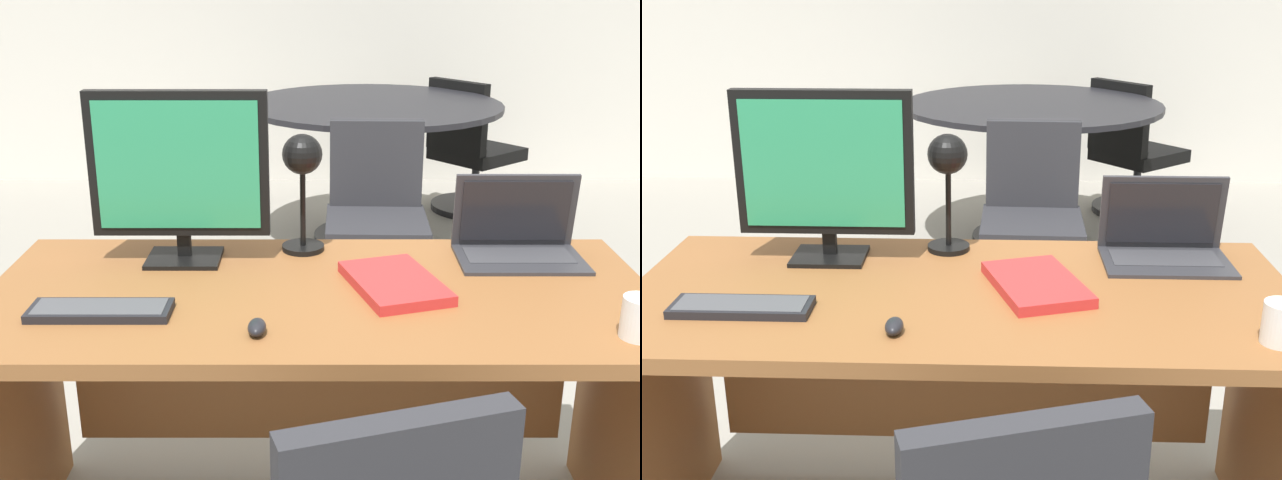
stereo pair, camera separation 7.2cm
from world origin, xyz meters
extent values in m
plane|color=gray|center=(0.00, 1.50, 0.00)|extent=(12.00, 12.00, 0.00)
cube|color=brown|center=(0.00, 0.00, 0.74)|extent=(1.67, 0.77, 0.04)
cube|color=brown|center=(-0.82, 0.00, 0.36)|extent=(0.04, 0.68, 0.72)
cube|color=brown|center=(0.82, 0.00, 0.36)|extent=(0.04, 0.68, 0.72)
cube|color=brown|center=(0.00, 0.29, 0.39)|extent=(1.47, 0.02, 0.50)
cube|color=black|center=(-0.37, 0.21, 0.76)|extent=(0.20, 0.16, 0.01)
cube|color=black|center=(-0.37, 0.22, 0.80)|extent=(0.04, 0.02, 0.07)
cube|color=black|center=(-0.37, 0.21, 1.03)|extent=(0.48, 0.04, 0.39)
cube|color=#2D9966|center=(-0.37, 0.19, 1.03)|extent=(0.43, 0.00, 0.34)
cube|color=#2D2D33|center=(0.55, 0.21, 0.76)|extent=(0.34, 0.23, 0.01)
cube|color=#38383D|center=(0.55, 0.22, 0.77)|extent=(0.29, 0.12, 0.00)
cube|color=#2D2D33|center=(0.55, 0.30, 0.87)|extent=(0.34, 0.04, 0.21)
cube|color=black|center=(0.55, 0.29, 0.87)|extent=(0.30, 0.03, 0.18)
cube|color=black|center=(-0.51, -0.14, 0.77)|extent=(0.33, 0.11, 0.02)
cube|color=#47474C|center=(-0.51, -0.14, 0.78)|extent=(0.30, 0.09, 0.00)
ellipsoid|color=black|center=(-0.14, -0.24, 0.77)|extent=(0.04, 0.07, 0.03)
cylinder|color=black|center=(-0.05, 0.30, 0.76)|extent=(0.12, 0.12, 0.01)
cylinder|color=black|center=(-0.05, 0.30, 0.89)|extent=(0.02, 0.02, 0.23)
sphere|color=black|center=(-0.05, 0.27, 1.04)|extent=(0.11, 0.11, 0.11)
cube|color=red|center=(0.19, 0.01, 0.77)|extent=(0.28, 0.35, 0.03)
cylinder|color=white|center=(0.69, -0.26, 0.80)|extent=(0.08, 0.08, 0.09)
cylinder|color=black|center=(0.29, 2.54, 0.02)|extent=(0.65, 0.65, 0.04)
cylinder|color=black|center=(0.29, 2.54, 0.41)|extent=(0.08, 0.08, 0.74)
cylinder|color=black|center=(0.29, 2.54, 0.79)|extent=(1.44, 1.44, 0.03)
cylinder|color=black|center=(1.01, 3.15, 0.02)|extent=(0.56, 0.56, 0.04)
cylinder|color=black|center=(1.01, 3.15, 0.19)|extent=(0.05, 0.05, 0.30)
cube|color=black|center=(1.01, 3.15, 0.38)|extent=(0.65, 0.65, 0.08)
cube|color=black|center=(0.85, 3.01, 0.64)|extent=(0.33, 0.37, 0.44)
cylinder|color=black|center=(0.26, 1.59, 0.02)|extent=(0.56, 0.56, 0.04)
cylinder|color=black|center=(0.26, 1.59, 0.20)|extent=(0.05, 0.05, 0.32)
cube|color=#2D2D33|center=(0.26, 1.59, 0.40)|extent=(0.47, 0.47, 0.08)
cube|color=#2D2D33|center=(0.27, 1.81, 0.64)|extent=(0.44, 0.07, 0.41)
camera|label=1|loc=(0.00, -1.81, 1.52)|focal=44.04mm
camera|label=2|loc=(0.07, -1.81, 1.52)|focal=44.04mm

